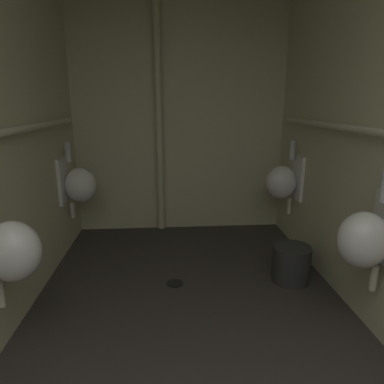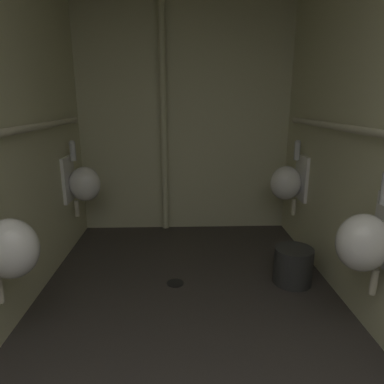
% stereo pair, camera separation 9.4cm
% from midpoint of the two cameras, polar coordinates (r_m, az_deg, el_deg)
% --- Properties ---
extents(floor, '(2.43, 4.24, 0.08)m').
position_cam_midpoint_polar(floor, '(2.29, 1.07, -25.52)').
color(floor, '#383330').
rests_on(floor, ground).
extents(wall_back, '(2.43, 0.06, 2.51)m').
position_cam_midpoint_polar(wall_back, '(3.83, -0.52, 12.16)').
color(wall_back, beige).
rests_on(wall_back, ground).
extents(urinal_left_mid, '(0.32, 0.30, 0.76)m').
position_cam_midpoint_polar(urinal_left_mid, '(2.12, -27.55, -8.15)').
color(urinal_left_mid, white).
extents(urinal_left_far, '(0.32, 0.30, 0.76)m').
position_cam_midpoint_polar(urinal_left_far, '(3.47, -17.15, 1.48)').
color(urinal_left_far, white).
extents(urinal_right_mid, '(0.32, 0.30, 0.76)m').
position_cam_midpoint_polar(urinal_right_mid, '(2.22, 28.33, -7.20)').
color(urinal_right_mid, white).
extents(urinal_right_far, '(0.32, 0.30, 0.76)m').
position_cam_midpoint_polar(urinal_right_far, '(3.50, 16.53, 1.64)').
color(urinal_right_far, white).
extents(standpipe_back_wall, '(0.07, 0.07, 2.46)m').
position_cam_midpoint_polar(standpipe_back_wall, '(3.72, -4.06, 12.04)').
color(standpipe_back_wall, beige).
rests_on(standpipe_back_wall, ground).
extents(floor_drain, '(0.14, 0.14, 0.01)m').
position_cam_midpoint_polar(floor_drain, '(2.88, -1.86, -14.98)').
color(floor_drain, black).
rests_on(floor_drain, ground).
extents(waste_bin, '(0.31, 0.31, 0.30)m').
position_cam_midpoint_polar(waste_bin, '(2.96, 17.48, -11.69)').
color(waste_bin, '#2D2D2D').
rests_on(waste_bin, ground).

